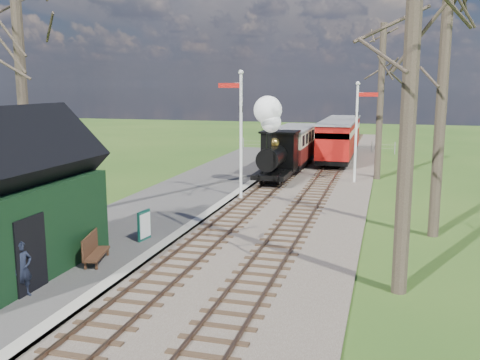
{
  "coord_description": "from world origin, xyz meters",
  "views": [
    {
      "loc": [
        6.03,
        -8.38,
        5.56
      ],
      "look_at": [
        0.13,
        12.85,
        1.6
      ],
      "focal_mm": 40.0,
      "sensor_mm": 36.0,
      "label": 1
    }
  ],
  "objects_px": {
    "station_shed": "(5,203)",
    "sign_board": "(144,225)",
    "locomotive": "(275,146)",
    "red_carriage_a": "(336,142)",
    "semaphore_far": "(358,125)",
    "red_carriage_b": "(343,135)",
    "semaphore_near": "(240,126)",
    "person": "(22,269)",
    "bench": "(93,249)",
    "coach": "(294,145)"
  },
  "relations": [
    {
      "from": "station_shed",
      "to": "semaphore_far",
      "type": "xyz_separation_m",
      "value": [
        8.67,
        18.0,
        1.08
      ]
    },
    {
      "from": "semaphore_near",
      "to": "bench",
      "type": "distance_m",
      "value": 11.07
    },
    {
      "from": "sign_board",
      "to": "red_carriage_a",
      "type": "bearing_deg",
      "value": 77.29
    },
    {
      "from": "locomotive",
      "to": "coach",
      "type": "relative_size",
      "value": 0.62
    },
    {
      "from": "red_carriage_b",
      "to": "bench",
      "type": "xyz_separation_m",
      "value": [
        -5.08,
        -28.5,
        -1.05
      ]
    },
    {
      "from": "bench",
      "to": "red_carriage_a",
      "type": "bearing_deg",
      "value": 77.55
    },
    {
      "from": "station_shed",
      "to": "sign_board",
      "type": "height_order",
      "value": "station_shed"
    },
    {
      "from": "bench",
      "to": "semaphore_far",
      "type": "bearing_deg",
      "value": 67.46
    },
    {
      "from": "coach",
      "to": "red_carriage_a",
      "type": "height_order",
      "value": "red_carriage_a"
    },
    {
      "from": "semaphore_near",
      "to": "sign_board",
      "type": "xyz_separation_m",
      "value": [
        -1.24,
        -7.93,
        -2.9
      ]
    },
    {
      "from": "semaphore_near",
      "to": "station_shed",
      "type": "bearing_deg",
      "value": -106.38
    },
    {
      "from": "station_shed",
      "to": "sign_board",
      "type": "relative_size",
      "value": 6.03
    },
    {
      "from": "bench",
      "to": "sign_board",
      "type": "bearing_deg",
      "value": 79.65
    },
    {
      "from": "semaphore_far",
      "to": "red_carriage_b",
      "type": "relative_size",
      "value": 1.0
    },
    {
      "from": "station_shed",
      "to": "bench",
      "type": "height_order",
      "value": "station_shed"
    },
    {
      "from": "semaphore_near",
      "to": "red_carriage_a",
      "type": "xyz_separation_m",
      "value": [
        3.37,
        12.49,
        -1.96
      ]
    },
    {
      "from": "semaphore_far",
      "to": "locomotive",
      "type": "bearing_deg",
      "value": -162.58
    },
    {
      "from": "semaphore_far",
      "to": "locomotive",
      "type": "height_order",
      "value": "semaphore_far"
    },
    {
      "from": "station_shed",
      "to": "locomotive",
      "type": "xyz_separation_m",
      "value": [
        4.29,
        16.63,
        -0.08
      ]
    },
    {
      "from": "red_carriage_a",
      "to": "red_carriage_b",
      "type": "relative_size",
      "value": 1.0
    },
    {
      "from": "station_shed",
      "to": "red_carriage_a",
      "type": "relative_size",
      "value": 1.1
    },
    {
      "from": "station_shed",
      "to": "red_carriage_b",
      "type": "height_order",
      "value": "station_shed"
    },
    {
      "from": "semaphore_far",
      "to": "coach",
      "type": "bearing_deg",
      "value": 132.99
    },
    {
      "from": "person",
      "to": "red_carriage_b",
      "type": "bearing_deg",
      "value": 12.17
    },
    {
      "from": "sign_board",
      "to": "locomotive",
      "type": "bearing_deg",
      "value": 80.97
    },
    {
      "from": "semaphore_far",
      "to": "person",
      "type": "height_order",
      "value": "semaphore_far"
    },
    {
      "from": "red_carriage_b",
      "to": "station_shed",
      "type": "bearing_deg",
      "value": -102.95
    },
    {
      "from": "locomotive",
      "to": "red_carriage_b",
      "type": "relative_size",
      "value": 0.83
    },
    {
      "from": "red_carriage_b",
      "to": "person",
      "type": "height_order",
      "value": "red_carriage_b"
    },
    {
      "from": "red_carriage_a",
      "to": "sign_board",
      "type": "height_order",
      "value": "red_carriage_a"
    },
    {
      "from": "semaphore_far",
      "to": "coach",
      "type": "relative_size",
      "value": 0.75
    },
    {
      "from": "station_shed",
      "to": "person",
      "type": "distance_m",
      "value": 2.45
    },
    {
      "from": "person",
      "to": "bench",
      "type": "bearing_deg",
      "value": 15.96
    },
    {
      "from": "bench",
      "to": "person",
      "type": "relative_size",
      "value": 1.08
    },
    {
      "from": "semaphore_near",
      "to": "red_carriage_b",
      "type": "relative_size",
      "value": 1.08
    },
    {
      "from": "semaphore_near",
      "to": "person",
      "type": "relative_size",
      "value": 4.22
    },
    {
      "from": "semaphore_far",
      "to": "bench",
      "type": "distance_m",
      "value": 18.09
    },
    {
      "from": "station_shed",
      "to": "semaphore_near",
      "type": "distance_m",
      "value": 12.58
    },
    {
      "from": "locomotive",
      "to": "red_carriage_b",
      "type": "distance_m",
      "value": 13.62
    },
    {
      "from": "sign_board",
      "to": "station_shed",
      "type": "bearing_deg",
      "value": -119.35
    },
    {
      "from": "station_shed",
      "to": "semaphore_far",
      "type": "height_order",
      "value": "semaphore_far"
    },
    {
      "from": "semaphore_near",
      "to": "semaphore_far",
      "type": "height_order",
      "value": "semaphore_near"
    },
    {
      "from": "station_shed",
      "to": "locomotive",
      "type": "distance_m",
      "value": 17.17
    },
    {
      "from": "semaphore_near",
      "to": "semaphore_far",
      "type": "relative_size",
      "value": 1.09
    },
    {
      "from": "station_shed",
      "to": "bench",
      "type": "xyz_separation_m",
      "value": [
        1.82,
        1.49,
        -1.66
      ]
    },
    {
      "from": "coach",
      "to": "sign_board",
      "type": "bearing_deg",
      "value": -96.15
    },
    {
      "from": "station_shed",
      "to": "semaphore_far",
      "type": "bearing_deg",
      "value": 64.28
    },
    {
      "from": "coach",
      "to": "sign_board",
      "type": "height_order",
      "value": "coach"
    },
    {
      "from": "red_carriage_a",
      "to": "sign_board",
      "type": "xyz_separation_m",
      "value": [
        -4.61,
        -20.41,
        -0.94
      ]
    },
    {
      "from": "coach",
      "to": "red_carriage_b",
      "type": "distance_m",
      "value": 7.74
    }
  ]
}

